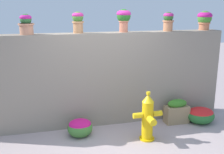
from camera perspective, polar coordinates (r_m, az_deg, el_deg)
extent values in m
plane|color=#A49292|center=(4.88, 0.91, -15.29)|extent=(24.00, 24.00, 0.00)
cube|color=gray|center=(5.69, -2.49, -0.46)|extent=(5.28, 0.35, 1.91)
cylinder|color=tan|center=(5.37, -17.26, 9.45)|extent=(0.25, 0.25, 0.20)
cylinder|color=tan|center=(5.36, -17.33, 10.38)|extent=(0.29, 0.29, 0.03)
sphere|color=#2E6532|center=(5.36, -17.40, 11.26)|extent=(0.21, 0.21, 0.21)
ellipsoid|color=#B91E82|center=(5.36, -17.43, 11.64)|extent=(0.22, 0.22, 0.11)
cylinder|color=#B67D51|center=(5.44, -7.02, 10.17)|extent=(0.19, 0.19, 0.23)
cylinder|color=#B67D51|center=(5.43, -7.05, 11.20)|extent=(0.22, 0.22, 0.03)
sphere|color=#40792C|center=(5.43, -7.08, 12.17)|extent=(0.21, 0.21, 0.21)
ellipsoid|color=#B72878|center=(5.43, -7.09, 12.56)|extent=(0.22, 0.22, 0.12)
cylinder|color=#C06D52|center=(5.60, 2.41, 10.43)|extent=(0.17, 0.17, 0.23)
cylinder|color=#C06D52|center=(5.60, 2.43, 11.47)|extent=(0.20, 0.20, 0.03)
sphere|color=#246220|center=(5.59, 2.44, 12.47)|extent=(0.27, 0.27, 0.27)
ellipsoid|color=#B3257B|center=(5.59, 2.44, 12.95)|extent=(0.29, 0.29, 0.15)
cylinder|color=#B97650|center=(5.95, 11.49, 10.34)|extent=(0.20, 0.20, 0.22)
cylinder|color=#B97650|center=(5.94, 11.53, 11.26)|extent=(0.23, 0.23, 0.03)
sphere|color=#2B5D26|center=(5.94, 11.58, 12.07)|extent=(0.20, 0.20, 0.20)
ellipsoid|color=#B6287A|center=(5.94, 11.59, 12.41)|extent=(0.21, 0.21, 0.11)
cylinder|color=#C2704B|center=(6.41, 18.47, 9.93)|extent=(0.22, 0.22, 0.17)
cylinder|color=#C2704B|center=(6.41, 18.52, 10.54)|extent=(0.26, 0.26, 0.03)
sphere|color=#41822D|center=(6.40, 18.60, 11.47)|extent=(0.30, 0.30, 0.30)
ellipsoid|color=#B81C7C|center=(6.40, 18.64, 11.94)|extent=(0.31, 0.31, 0.16)
cylinder|color=#E5B20C|center=(5.33, 7.19, -12.45)|extent=(0.28, 0.28, 0.03)
cylinder|color=#E5B20C|center=(5.18, 7.32, -8.96)|extent=(0.21, 0.21, 0.74)
cone|color=yellow|center=(5.02, 7.48, -4.37)|extent=(0.22, 0.22, 0.14)
cylinder|color=yellow|center=(4.99, 7.52, -3.34)|extent=(0.07, 0.07, 0.05)
cylinder|color=yellow|center=(5.07, 5.34, -7.93)|extent=(0.17, 0.10, 0.10)
cylinder|color=yellow|center=(5.20, 9.33, -7.46)|extent=(0.17, 0.10, 0.10)
cylinder|color=yellow|center=(4.98, 8.20, -8.95)|extent=(0.13, 0.19, 0.13)
ellipsoid|color=#28672E|center=(6.22, 17.84, -7.61)|extent=(0.59, 0.53, 0.34)
ellipsoid|color=red|center=(6.19, 17.89, -6.95)|extent=(0.53, 0.47, 0.19)
ellipsoid|color=#427934|center=(5.39, -6.61, -10.45)|extent=(0.48, 0.43, 0.35)
ellipsoid|color=#C9176F|center=(5.36, -6.64, -9.69)|extent=(0.43, 0.38, 0.19)
cube|color=#927A57|center=(6.07, 13.19, -7.52)|extent=(0.50, 0.24, 0.37)
ellipsoid|color=#357421|center=(5.98, 13.33, -5.33)|extent=(0.43, 0.21, 0.18)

